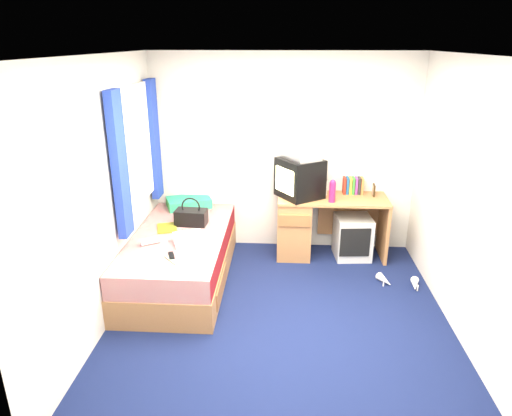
# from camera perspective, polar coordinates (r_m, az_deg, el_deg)

# --- Properties ---
(ground) EXTENTS (3.40, 3.40, 0.00)m
(ground) POSITION_cam_1_polar(r_m,az_deg,el_deg) (4.51, 2.95, -13.57)
(ground) COLOR #0C1438
(ground) RESTS_ON ground
(room_shell) EXTENTS (3.40, 3.40, 3.40)m
(room_shell) POSITION_cam_1_polar(r_m,az_deg,el_deg) (3.89, 3.33, 4.46)
(room_shell) COLOR white
(room_shell) RESTS_ON ground
(bed) EXTENTS (1.01, 2.00, 0.54)m
(bed) POSITION_cam_1_polar(r_m,az_deg,el_deg) (5.10, -9.38, -6.09)
(bed) COLOR #A97446
(bed) RESTS_ON ground
(pillow) EXTENTS (0.61, 0.51, 0.12)m
(pillow) POSITION_cam_1_polar(r_m,az_deg,el_deg) (5.77, -8.39, 0.69)
(pillow) COLOR teal
(pillow) RESTS_ON bed
(desk) EXTENTS (1.30, 0.55, 0.75)m
(desk) POSITION_cam_1_polar(r_m,az_deg,el_deg) (5.60, 6.56, -1.92)
(desk) COLOR #A97446
(desk) RESTS_ON ground
(storage_cube) EXTENTS (0.45, 0.45, 0.52)m
(storage_cube) POSITION_cam_1_polar(r_m,az_deg,el_deg) (5.68, 11.97, -3.54)
(storage_cube) COLOR silver
(storage_cube) RESTS_ON ground
(crt_tv) EXTENTS (0.62, 0.63, 0.46)m
(crt_tv) POSITION_cam_1_polar(r_m,az_deg,el_deg) (5.41, 5.47, 3.76)
(crt_tv) COLOR black
(crt_tv) RESTS_ON desk
(vcr) EXTENTS (0.49, 0.53, 0.08)m
(vcr) POSITION_cam_1_polar(r_m,az_deg,el_deg) (5.34, 5.61, 6.56)
(vcr) COLOR #B6B6B8
(vcr) RESTS_ON crt_tv
(book_row) EXTENTS (0.24, 0.13, 0.20)m
(book_row) POSITION_cam_1_polar(r_m,az_deg,el_deg) (5.66, 12.03, 2.77)
(book_row) COLOR maroon
(book_row) RESTS_ON desk
(picture_frame) EXTENTS (0.03, 0.12, 0.14)m
(picture_frame) POSITION_cam_1_polar(r_m,az_deg,el_deg) (5.64, 14.51, 2.18)
(picture_frame) COLOR black
(picture_frame) RESTS_ON desk
(pink_water_bottle) EXTENTS (0.09, 0.09, 0.24)m
(pink_water_bottle) POSITION_cam_1_polar(r_m,az_deg,el_deg) (5.31, 9.51, 1.97)
(pink_water_bottle) COLOR #C61B52
(pink_water_bottle) RESTS_ON desk
(aerosol_can) EXTENTS (0.06, 0.06, 0.18)m
(aerosol_can) POSITION_cam_1_polar(r_m,az_deg,el_deg) (5.55, 8.67, 2.49)
(aerosol_can) COLOR silver
(aerosol_can) RESTS_ON desk
(handbag) EXTENTS (0.36, 0.22, 0.32)m
(handbag) POSITION_cam_1_polar(r_m,az_deg,el_deg) (5.20, -8.10, -1.08)
(handbag) COLOR black
(handbag) RESTS_ON bed
(towel) EXTENTS (0.36, 0.33, 0.10)m
(towel) POSITION_cam_1_polar(r_m,az_deg,el_deg) (4.74, -8.43, -3.87)
(towel) COLOR white
(towel) RESTS_ON bed
(magazine) EXTENTS (0.28, 0.33, 0.01)m
(magazine) POSITION_cam_1_polar(r_m,az_deg,el_deg) (5.16, -11.07, -2.47)
(magazine) COLOR yellow
(magazine) RESTS_ON bed
(water_bottle) EXTENTS (0.21, 0.17, 0.07)m
(water_bottle) POSITION_cam_1_polar(r_m,az_deg,el_deg) (4.80, -13.07, -4.04)
(water_bottle) COLOR white
(water_bottle) RESTS_ON bed
(colour_swatch_fan) EXTENTS (0.19, 0.21, 0.01)m
(colour_swatch_fan) POSITION_cam_1_polar(r_m,az_deg,el_deg) (4.43, -10.41, -6.41)
(colour_swatch_fan) COLOR gold
(colour_swatch_fan) RESTS_ON bed
(remote_control) EXTENTS (0.10, 0.17, 0.02)m
(remote_control) POSITION_cam_1_polar(r_m,az_deg,el_deg) (4.50, -10.52, -5.91)
(remote_control) COLOR black
(remote_control) RESTS_ON bed
(window_assembly) EXTENTS (0.11, 1.42, 1.40)m
(window_assembly) POSITION_cam_1_polar(r_m,az_deg,el_deg) (5.02, -14.66, 7.05)
(window_assembly) COLOR silver
(window_assembly) RESTS_ON room_shell
(white_heels) EXTENTS (0.46, 0.31, 0.09)m
(white_heels) POSITION_cam_1_polar(r_m,az_deg,el_deg) (5.24, 17.53, -8.88)
(white_heels) COLOR white
(white_heels) RESTS_ON ground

